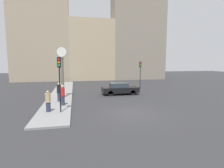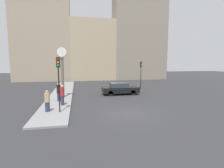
{
  "view_description": "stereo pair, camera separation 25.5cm",
  "coord_description": "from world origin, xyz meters",
  "px_view_note": "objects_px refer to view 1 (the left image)",
  "views": [
    {
      "loc": [
        -4.1,
        -12.24,
        3.8
      ],
      "look_at": [
        -0.02,
        6.73,
        1.45
      ],
      "focal_mm": 28.0,
      "sensor_mm": 36.0,
      "label": 1
    },
    {
      "loc": [
        -3.85,
        -12.29,
        3.8
      ],
      "look_at": [
        -0.02,
        6.73,
        1.45
      ],
      "focal_mm": 28.0,
      "sensor_mm": 36.0,
      "label": 2
    }
  ],
  "objects_px": {
    "traffic_light_near": "(59,73)",
    "pedestrian_tan_coat": "(48,101)",
    "traffic_light_far": "(140,70)",
    "pedestrian_red_top": "(63,95)",
    "pedestrian_black_jacket": "(59,92)",
    "street_clock": "(62,72)",
    "sedan_car": "(120,89)"
  },
  "relations": [
    {
      "from": "traffic_light_near",
      "to": "pedestrian_tan_coat",
      "type": "distance_m",
      "value": 2.33
    },
    {
      "from": "traffic_light_near",
      "to": "pedestrian_tan_coat",
      "type": "height_order",
      "value": "traffic_light_near"
    },
    {
      "from": "traffic_light_far",
      "to": "pedestrian_red_top",
      "type": "distance_m",
      "value": 13.6
    },
    {
      "from": "pedestrian_red_top",
      "to": "pedestrian_tan_coat",
      "type": "bearing_deg",
      "value": -117.24
    },
    {
      "from": "traffic_light_near",
      "to": "pedestrian_black_jacket",
      "type": "xyz_separation_m",
      "value": [
        -0.42,
        3.93,
        -2.01
      ]
    },
    {
      "from": "traffic_light_near",
      "to": "street_clock",
      "type": "distance_m",
      "value": 5.86
    },
    {
      "from": "traffic_light_far",
      "to": "traffic_light_near",
      "type": "bearing_deg",
      "value": -134.21
    },
    {
      "from": "sedan_car",
      "to": "street_clock",
      "type": "height_order",
      "value": "street_clock"
    },
    {
      "from": "traffic_light_near",
      "to": "pedestrian_black_jacket",
      "type": "relative_size",
      "value": 2.26
    },
    {
      "from": "street_clock",
      "to": "pedestrian_black_jacket",
      "type": "bearing_deg",
      "value": -97.1
    },
    {
      "from": "traffic_light_far",
      "to": "pedestrian_red_top",
      "type": "relative_size",
      "value": 2.23
    },
    {
      "from": "traffic_light_near",
      "to": "pedestrian_red_top",
      "type": "height_order",
      "value": "traffic_light_near"
    },
    {
      "from": "sedan_car",
      "to": "traffic_light_near",
      "type": "xyz_separation_m",
      "value": [
        -6.39,
        -6.98,
        2.34
      ]
    },
    {
      "from": "traffic_light_near",
      "to": "pedestrian_black_jacket",
      "type": "height_order",
      "value": "traffic_light_near"
    },
    {
      "from": "sedan_car",
      "to": "street_clock",
      "type": "bearing_deg",
      "value": -170.32
    },
    {
      "from": "street_clock",
      "to": "traffic_light_far",
      "type": "bearing_deg",
      "value": 24.69
    },
    {
      "from": "sedan_car",
      "to": "traffic_light_near",
      "type": "relative_size",
      "value": 1.06
    },
    {
      "from": "traffic_light_near",
      "to": "pedestrian_red_top",
      "type": "distance_m",
      "value": 2.97
    },
    {
      "from": "traffic_light_near",
      "to": "pedestrian_tan_coat",
      "type": "bearing_deg",
      "value": 159.95
    },
    {
      "from": "street_clock",
      "to": "pedestrian_black_jacket",
      "type": "height_order",
      "value": "street_clock"
    },
    {
      "from": "traffic_light_far",
      "to": "pedestrian_red_top",
      "type": "height_order",
      "value": "traffic_light_far"
    },
    {
      "from": "street_clock",
      "to": "pedestrian_tan_coat",
      "type": "relative_size",
      "value": 3.31
    },
    {
      "from": "traffic_light_far",
      "to": "pedestrian_black_jacket",
      "type": "xyz_separation_m",
      "value": [
        -10.87,
        -6.81,
        -1.81
      ]
    },
    {
      "from": "traffic_light_far",
      "to": "pedestrian_tan_coat",
      "type": "height_order",
      "value": "traffic_light_far"
    },
    {
      "from": "pedestrian_black_jacket",
      "to": "pedestrian_red_top",
      "type": "distance_m",
      "value": 1.8
    },
    {
      "from": "street_clock",
      "to": "pedestrian_tan_coat",
      "type": "bearing_deg",
      "value": -97.62
    },
    {
      "from": "traffic_light_far",
      "to": "pedestrian_red_top",
      "type": "bearing_deg",
      "value": -140.61
    },
    {
      "from": "street_clock",
      "to": "pedestrian_tan_coat",
      "type": "xyz_separation_m",
      "value": [
        -0.74,
        -5.52,
        -1.93
      ]
    },
    {
      "from": "street_clock",
      "to": "pedestrian_red_top",
      "type": "height_order",
      "value": "street_clock"
    },
    {
      "from": "pedestrian_tan_coat",
      "to": "traffic_light_far",
      "type": "bearing_deg",
      "value": 42.47
    },
    {
      "from": "sedan_car",
      "to": "pedestrian_tan_coat",
      "type": "xyz_separation_m",
      "value": [
        -7.31,
        -6.64,
        0.23
      ]
    },
    {
      "from": "traffic_light_near",
      "to": "street_clock",
      "type": "height_order",
      "value": "street_clock"
    }
  ]
}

